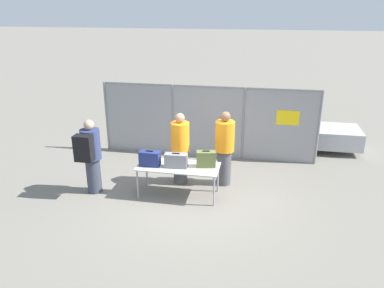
% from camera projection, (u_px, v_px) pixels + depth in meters
% --- Properties ---
extents(ground_plane, '(120.00, 120.00, 0.00)m').
position_uv_depth(ground_plane, '(191.00, 195.00, 8.63)').
color(ground_plane, slate).
extents(fence_section, '(6.08, 0.07, 2.06)m').
position_uv_depth(fence_section, '(208.00, 120.00, 10.48)').
color(fence_section, gray).
rests_on(fence_section, ground_plane).
extents(inspection_table, '(1.84, 0.80, 0.73)m').
position_uv_depth(inspection_table, '(178.00, 168.00, 8.41)').
color(inspection_table, '#B2B2AD').
rests_on(inspection_table, ground_plane).
extents(suitcase_navy, '(0.46, 0.24, 0.36)m').
position_uv_depth(suitcase_navy, '(150.00, 158.00, 8.37)').
color(suitcase_navy, navy).
rests_on(suitcase_navy, inspection_table).
extents(suitcase_grey, '(0.51, 0.23, 0.34)m').
position_uv_depth(suitcase_grey, '(176.00, 160.00, 8.28)').
color(suitcase_grey, slate).
rests_on(suitcase_grey, inspection_table).
extents(suitcase_olive, '(0.45, 0.28, 0.39)m').
position_uv_depth(suitcase_olive, '(206.00, 159.00, 8.30)').
color(suitcase_olive, '#566033').
rests_on(suitcase_olive, inspection_table).
extents(traveler_hooded, '(0.43, 0.67, 1.76)m').
position_uv_depth(traveler_hooded, '(90.00, 154.00, 8.42)').
color(traveler_hooded, '#383D4C').
rests_on(traveler_hooded, ground_plane).
extents(security_worker_near, '(0.44, 0.44, 1.77)m').
position_uv_depth(security_worker_near, '(180.00, 148.00, 8.94)').
color(security_worker_near, '#4C4C51').
rests_on(security_worker_near, ground_plane).
extents(security_worker_far, '(0.45, 0.45, 1.83)m').
position_uv_depth(security_worker_far, '(225.00, 148.00, 8.87)').
color(security_worker_far, '#4C4C51').
rests_on(security_worker_far, ground_plane).
extents(utility_trailer, '(4.44, 1.95, 0.68)m').
position_uv_depth(utility_trailer, '(299.00, 135.00, 11.37)').
color(utility_trailer, '#B2B2B7').
rests_on(utility_trailer, ground_plane).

